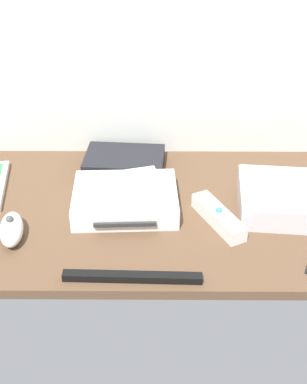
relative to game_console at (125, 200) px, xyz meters
The scene contains 9 objects.
ground_plane 6.60cm from the game_console, ahead, with size 100.00×48.00×2.00cm, color brown.
back_wall 39.30cm from the game_console, 76.99° to the left, with size 110.00×1.20×64.00cm, color silver.
game_console is the anchor object (origin of this frame).
mini_computer 31.82cm from the game_console, ahead, with size 18.47×18.47×5.30cm.
network_router 16.48cm from the game_console, 93.64° to the left, with size 18.83×13.31×3.40cm.
remote_wand 19.16cm from the game_console, 14.12° to the right, with size 9.91×14.83×3.40cm.
remote_nunchuk 23.05cm from the game_console, 155.78° to the right, with size 6.05×10.61×5.10cm.
remote_classic_pad 3.35cm from the game_console, 91.59° to the left, with size 16.05×11.66×2.40cm.
sensor_bar 21.12cm from the game_console, 83.86° to the right, with size 24.00×1.80×1.40cm, color black.
Camera 1 is at (0.52, -85.95, 61.53)cm, focal length 47.86 mm.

